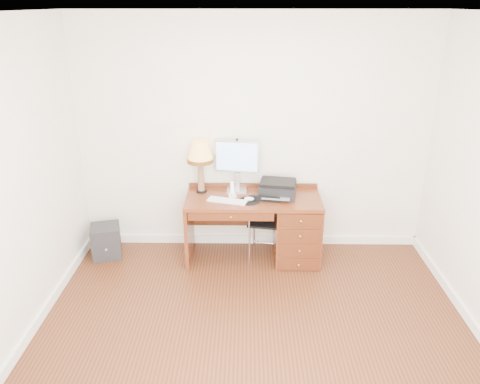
{
  "coord_description": "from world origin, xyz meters",
  "views": [
    {
      "loc": [
        -0.08,
        -3.39,
        2.76
      ],
      "look_at": [
        -0.15,
        1.2,
        0.9
      ],
      "focal_mm": 35.0,
      "sensor_mm": 36.0,
      "label": 1
    }
  ],
  "objects_px": {
    "phone": "(232,192)",
    "equipment_box": "(106,241)",
    "printer": "(278,188)",
    "leg_lamp": "(200,155)",
    "monitor": "(237,159)",
    "chair": "(266,218)",
    "desk": "(281,225)"
  },
  "relations": [
    {
      "from": "monitor",
      "to": "printer",
      "type": "height_order",
      "value": "monitor"
    },
    {
      "from": "desk",
      "to": "chair",
      "type": "xyz_separation_m",
      "value": [
        -0.17,
        0.0,
        0.08
      ]
    },
    {
      "from": "monitor",
      "to": "equipment_box",
      "type": "xyz_separation_m",
      "value": [
        -1.52,
        -0.23,
        -0.93
      ]
    },
    {
      "from": "desk",
      "to": "monitor",
      "type": "xyz_separation_m",
      "value": [
        -0.51,
        0.23,
        0.71
      ]
    },
    {
      "from": "phone",
      "to": "chair",
      "type": "distance_m",
      "value": 0.49
    },
    {
      "from": "desk",
      "to": "printer",
      "type": "relative_size",
      "value": 3.36
    },
    {
      "from": "printer",
      "to": "equipment_box",
      "type": "height_order",
      "value": "printer"
    },
    {
      "from": "leg_lamp",
      "to": "phone",
      "type": "height_order",
      "value": "leg_lamp"
    },
    {
      "from": "printer",
      "to": "equipment_box",
      "type": "xyz_separation_m",
      "value": [
        -1.98,
        -0.05,
        -0.65
      ]
    },
    {
      "from": "leg_lamp",
      "to": "equipment_box",
      "type": "height_order",
      "value": "leg_lamp"
    },
    {
      "from": "monitor",
      "to": "printer",
      "type": "bearing_deg",
      "value": -11.88
    },
    {
      "from": "desk",
      "to": "equipment_box",
      "type": "height_order",
      "value": "desk"
    },
    {
      "from": "monitor",
      "to": "equipment_box",
      "type": "bearing_deg",
      "value": -161.94
    },
    {
      "from": "chair",
      "to": "equipment_box",
      "type": "xyz_separation_m",
      "value": [
        -1.86,
        0.0,
        -0.3
      ]
    },
    {
      "from": "phone",
      "to": "chair",
      "type": "relative_size",
      "value": 0.22
    },
    {
      "from": "monitor",
      "to": "phone",
      "type": "height_order",
      "value": "monitor"
    },
    {
      "from": "printer",
      "to": "equipment_box",
      "type": "distance_m",
      "value": 2.08
    },
    {
      "from": "phone",
      "to": "equipment_box",
      "type": "xyz_separation_m",
      "value": [
        -1.47,
        -0.02,
        -0.61
      ]
    },
    {
      "from": "desk",
      "to": "printer",
      "type": "height_order",
      "value": "printer"
    },
    {
      "from": "desk",
      "to": "leg_lamp",
      "type": "distance_m",
      "value": 1.21
    },
    {
      "from": "monitor",
      "to": "chair",
      "type": "distance_m",
      "value": 0.75
    },
    {
      "from": "desk",
      "to": "monitor",
      "type": "relative_size",
      "value": 2.56
    },
    {
      "from": "printer",
      "to": "desk",
      "type": "bearing_deg",
      "value": -36.01
    },
    {
      "from": "equipment_box",
      "to": "leg_lamp",
      "type": "bearing_deg",
      "value": -6.68
    },
    {
      "from": "leg_lamp",
      "to": "monitor",
      "type": "bearing_deg",
      "value": 10.28
    },
    {
      "from": "phone",
      "to": "equipment_box",
      "type": "distance_m",
      "value": 1.6
    },
    {
      "from": "monitor",
      "to": "printer",
      "type": "distance_m",
      "value": 0.57
    },
    {
      "from": "phone",
      "to": "chair",
      "type": "height_order",
      "value": "phone"
    },
    {
      "from": "desk",
      "to": "equipment_box",
      "type": "distance_m",
      "value": 2.04
    },
    {
      "from": "desk",
      "to": "phone",
      "type": "height_order",
      "value": "phone"
    },
    {
      "from": "printer",
      "to": "leg_lamp",
      "type": "bearing_deg",
      "value": -177.74
    },
    {
      "from": "monitor",
      "to": "leg_lamp",
      "type": "height_order",
      "value": "leg_lamp"
    }
  ]
}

